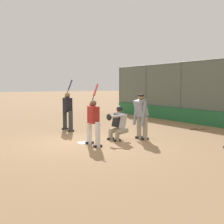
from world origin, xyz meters
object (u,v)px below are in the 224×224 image
batter_at_plate (93,121)px  catcher_behind_plate (118,122)px  batter_on_deck (68,110)px  spare_bat_by_padding (200,129)px  umpire_home (141,115)px  fielding_glove_on_dirt (137,118)px

batter_at_plate → catcher_behind_plate: bearing=-67.6°
batter_on_deck → spare_bat_by_padding: (-2.64, -5.36, -0.88)m
batter_at_plate → catcher_behind_plate: size_ratio=1.65×
umpire_home → batter_on_deck: batter_on_deck is taller
batter_at_plate → batter_on_deck: 3.63m
umpire_home → fielding_glove_on_dirt: (5.72, -3.75, -0.84)m
spare_bat_by_padding → batter_at_plate: bearing=-165.0°
batter_at_plate → spare_bat_by_padding: 6.01m
spare_bat_by_padding → fielding_glove_on_dirt: bearing=96.6°
catcher_behind_plate → umpire_home: (-0.26, -0.85, 0.25)m
catcher_behind_plate → spare_bat_by_padding: 4.73m
batter_at_plate → fielding_glove_on_dirt: size_ratio=6.57×
batter_at_plate → fielding_glove_on_dirt: batter_at_plate is taller
catcher_behind_plate → fielding_glove_on_dirt: catcher_behind_plate is taller
catcher_behind_plate → batter_on_deck: (3.14, 0.70, 0.27)m
batter_at_plate → umpire_home: (0.19, -2.06, 0.07)m
catcher_behind_plate → spare_bat_by_padding: size_ratio=1.40×
spare_bat_by_padding → fielding_glove_on_dirt: size_ratio=2.86×
batter_at_plate → spare_bat_by_padding: size_ratio=2.30×
batter_at_plate → batter_on_deck: batter_on_deck is taller
batter_on_deck → fielding_glove_on_dirt: batter_on_deck is taller
batter_on_deck → spare_bat_by_padding: size_ratio=2.51×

